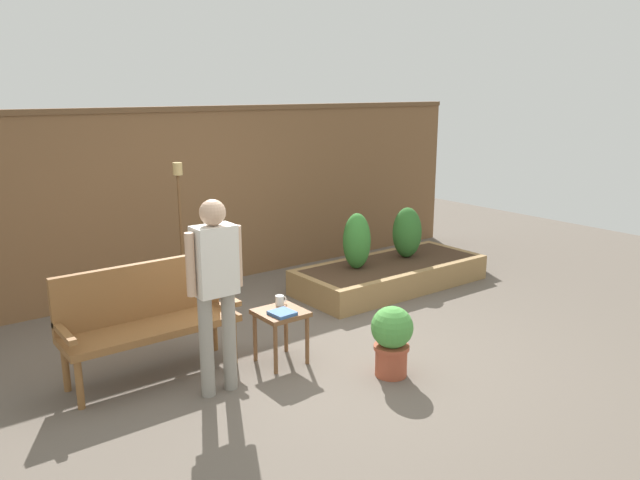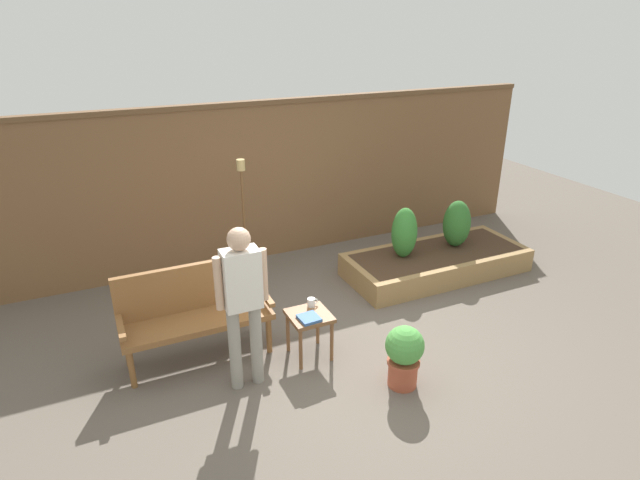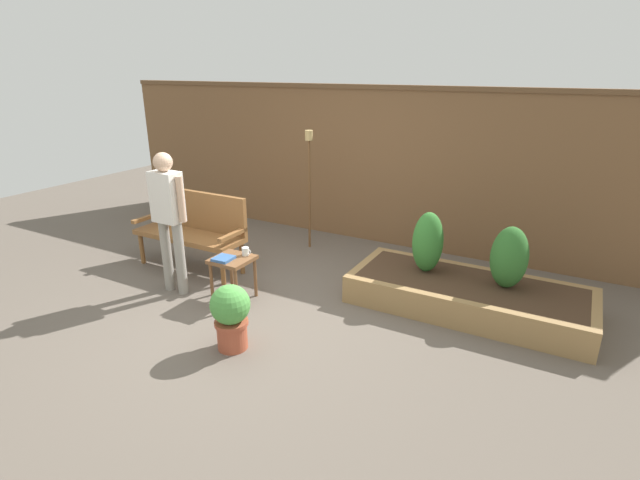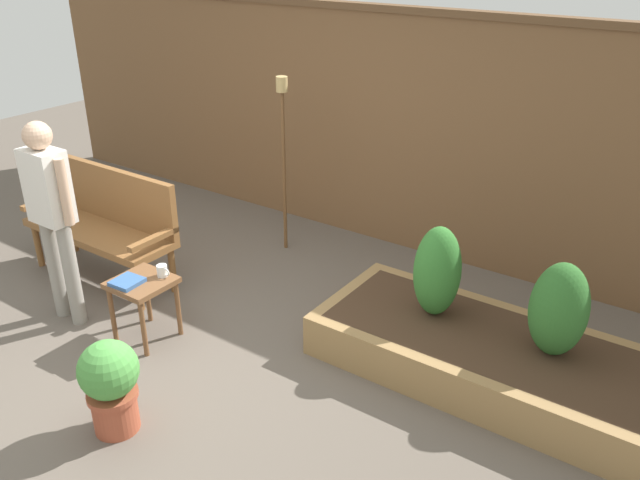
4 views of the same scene
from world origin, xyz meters
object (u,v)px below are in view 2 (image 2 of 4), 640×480
at_px(side_table, 309,321).
at_px(shrub_far_corner, 457,224).
at_px(shrub_near_bench, 404,233).
at_px(tiki_torch, 243,200).
at_px(potted_boxwood, 404,354).
at_px(person_by_bench, 242,295).
at_px(cup_on_table, 311,302).
at_px(garden_bench, 194,306).
at_px(book_on_table, 309,318).

height_order(side_table, shrub_far_corner, shrub_far_corner).
xyz_separation_m(shrub_near_bench, tiki_torch, (-1.86, 0.71, 0.48)).
height_order(potted_boxwood, shrub_near_bench, shrub_near_bench).
relative_size(side_table, potted_boxwood, 0.79).
distance_m(shrub_near_bench, shrub_far_corner, 0.82).
bearing_deg(side_table, person_by_bench, -167.17).
relative_size(cup_on_table, potted_boxwood, 0.18).
bearing_deg(potted_boxwood, shrub_near_bench, 57.25).
height_order(garden_bench, tiki_torch, tiki_torch).
height_order(shrub_near_bench, tiki_torch, tiki_torch).
relative_size(side_table, book_on_table, 2.45).
xyz_separation_m(side_table, shrub_near_bench, (1.78, 1.07, 0.23)).
height_order(book_on_table, person_by_bench, person_by_bench).
bearing_deg(side_table, tiki_torch, 92.77).
xyz_separation_m(cup_on_table, person_by_bench, (-0.78, -0.29, 0.41)).
xyz_separation_m(garden_bench, shrub_near_bench, (2.78, 0.56, 0.08)).
distance_m(cup_on_table, tiki_torch, 1.75).
height_order(potted_boxwood, tiki_torch, tiki_torch).
distance_m(potted_boxwood, tiki_torch, 2.75).
distance_m(cup_on_table, potted_boxwood, 1.06).
bearing_deg(shrub_near_bench, cup_on_table, -151.15).
bearing_deg(cup_on_table, book_on_table, -119.29).
height_order(garden_bench, potted_boxwood, garden_bench).
xyz_separation_m(cup_on_table, tiki_torch, (-0.17, 1.64, 0.59)).
bearing_deg(shrub_near_bench, person_by_bench, -153.68).
height_order(side_table, tiki_torch, tiki_torch).
bearing_deg(potted_boxwood, tiki_torch, 104.94).
distance_m(potted_boxwood, shrub_near_bench, 2.21).
bearing_deg(cup_on_table, person_by_bench, -159.62).
relative_size(shrub_far_corner, tiki_torch, 0.39).
bearing_deg(tiki_torch, shrub_near_bench, -20.82).
distance_m(cup_on_table, shrub_near_bench, 1.94).
xyz_separation_m(shrub_near_bench, shrub_far_corner, (0.82, 0.00, -0.01)).
bearing_deg(potted_boxwood, garden_bench, 141.31).
bearing_deg(garden_bench, potted_boxwood, -38.69).
height_order(cup_on_table, shrub_far_corner, shrub_far_corner).
bearing_deg(book_on_table, person_by_bench, -177.73).
relative_size(cup_on_table, book_on_table, 0.57).
height_order(side_table, person_by_bench, person_by_bench).
bearing_deg(potted_boxwood, book_on_table, 132.93).
xyz_separation_m(shrub_far_corner, tiki_torch, (-2.69, 0.71, 0.50)).
xyz_separation_m(side_table, person_by_bench, (-0.70, -0.16, 0.54)).
height_order(garden_bench, cup_on_table, garden_bench).
xyz_separation_m(shrub_near_bench, person_by_bench, (-2.48, -1.22, 0.30)).
relative_size(garden_bench, person_by_bench, 0.92).
distance_m(side_table, tiki_torch, 1.92).
distance_m(shrub_near_bench, tiki_torch, 2.05).
height_order(cup_on_table, potted_boxwood, potted_boxwood).
distance_m(shrub_near_bench, person_by_bench, 2.78).
xyz_separation_m(potted_boxwood, shrub_near_bench, (1.18, 1.84, 0.29)).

